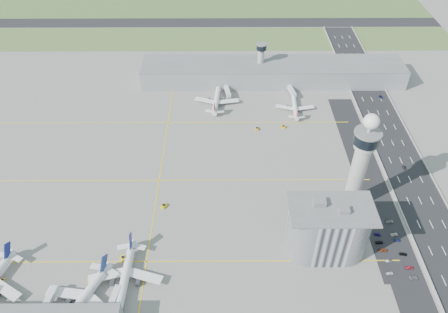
{
  "coord_description": "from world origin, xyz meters",
  "views": [
    {
      "loc": [
        -1.07,
        -164.36,
        186.5
      ],
      "look_at": [
        0.0,
        35.0,
        15.0
      ],
      "focal_mm": 35.0,
      "sensor_mm": 36.0,
      "label": 1
    }
  ],
  "objects_px": {
    "secondary_tower": "(261,59)",
    "car_lot_5": "(373,221)",
    "airplane_far_a": "(217,96)",
    "car_hw_1": "(404,168)",
    "tug_5": "(283,127)",
    "car_lot_7": "(409,268)",
    "car_lot_6": "(414,278)",
    "car_lot_11": "(390,222)",
    "tug_3": "(164,206)",
    "tug_4": "(257,129)",
    "car_lot_2": "(383,250)",
    "airplane_near_c": "(124,275)",
    "airplane_near_b": "(79,300)",
    "car_hw_4": "(347,61)",
    "admin_building": "(328,229)",
    "car_lot_0": "(390,273)",
    "car_lot_8": "(403,254)",
    "control_tower": "(361,161)",
    "car_lot_10": "(394,235)",
    "jet_bridge_far_0": "(226,88)",
    "car_lot_1": "(389,261)",
    "tug_2": "(123,258)",
    "car_lot_3": "(379,242)",
    "car_hw_2": "(381,97)",
    "car_lot_4": "(377,234)",
    "airplane_far_b": "(295,104)",
    "tug_1": "(91,279)",
    "jet_bridge_far_1": "(289,88)"
  },
  "relations": [
    {
      "from": "secondary_tower",
      "to": "car_lot_5",
      "type": "bearing_deg",
      "value": -70.92
    },
    {
      "from": "airplane_far_a",
      "to": "car_hw_1",
      "type": "xyz_separation_m",
      "value": [
        119.67,
        -75.74,
        -5.03
      ]
    },
    {
      "from": "tug_5",
      "to": "car_lot_7",
      "type": "xyz_separation_m",
      "value": [
        50.87,
        -118.46,
        -0.26
      ]
    },
    {
      "from": "car_lot_6",
      "to": "car_lot_11",
      "type": "distance_m",
      "value": 36.27
    },
    {
      "from": "tug_3",
      "to": "tug_4",
      "type": "height_order",
      "value": "tug_3"
    },
    {
      "from": "car_lot_2",
      "to": "airplane_near_c",
      "type": "bearing_deg",
      "value": 99.42
    },
    {
      "from": "airplane_near_b",
      "to": "car_lot_6",
      "type": "distance_m",
      "value": 161.13
    },
    {
      "from": "airplane_far_a",
      "to": "car_lot_11",
      "type": "bearing_deg",
      "value": -136.41
    },
    {
      "from": "airplane_near_b",
      "to": "car_hw_4",
      "type": "distance_m",
      "value": 293.96
    },
    {
      "from": "airplane_near_b",
      "to": "car_lot_6",
      "type": "bearing_deg",
      "value": 118.68
    },
    {
      "from": "car_lot_5",
      "to": "car_lot_11",
      "type": "distance_m",
      "value": 9.01
    },
    {
      "from": "admin_building",
      "to": "tug_5",
      "type": "bearing_deg",
      "value": 95.2
    },
    {
      "from": "tug_5",
      "to": "car_lot_0",
      "type": "height_order",
      "value": "tug_5"
    },
    {
      "from": "car_lot_11",
      "to": "tug_4",
      "type": "bearing_deg",
      "value": 29.23
    },
    {
      "from": "car_lot_8",
      "to": "control_tower",
      "type": "bearing_deg",
      "value": 39.83
    },
    {
      "from": "car_lot_5",
      "to": "car_lot_10",
      "type": "xyz_separation_m",
      "value": [
        8.74,
        -9.68,
        0.03
      ]
    },
    {
      "from": "secondary_tower",
      "to": "jet_bridge_far_0",
      "type": "bearing_deg",
      "value": -147.26
    },
    {
      "from": "tug_4",
      "to": "car_lot_1",
      "type": "xyz_separation_m",
      "value": [
        60.62,
        -112.2,
        -0.38
      ]
    },
    {
      "from": "tug_2",
      "to": "car_lot_3",
      "type": "xyz_separation_m",
      "value": [
        134.72,
        9.62,
        -0.35
      ]
    },
    {
      "from": "car_lot_0",
      "to": "car_lot_5",
      "type": "xyz_separation_m",
      "value": [
        0.88,
        34.18,
        -0.07
      ]
    },
    {
      "from": "control_tower",
      "to": "car_lot_8",
      "type": "bearing_deg",
      "value": -59.07
    },
    {
      "from": "car_lot_10",
      "to": "car_hw_1",
      "type": "relative_size",
      "value": 1.16
    },
    {
      "from": "car_lot_7",
      "to": "car_hw_4",
      "type": "xyz_separation_m",
      "value": [
        15.4,
        215.16,
        -0.0
      ]
    },
    {
      "from": "car_lot_1",
      "to": "car_lot_5",
      "type": "height_order",
      "value": "car_lot_1"
    },
    {
      "from": "control_tower",
      "to": "car_lot_2",
      "type": "height_order",
      "value": "control_tower"
    },
    {
      "from": "airplane_far_a",
      "to": "tug_2",
      "type": "xyz_separation_m",
      "value": [
        -47.05,
        -144.41,
        -4.67
      ]
    },
    {
      "from": "car_lot_3",
      "to": "car_hw_2",
      "type": "distance_m",
      "value": 146.56
    },
    {
      "from": "control_tower",
      "to": "airplane_near_b",
      "type": "relative_size",
      "value": 1.41
    },
    {
      "from": "tug_3",
      "to": "car_lot_8",
      "type": "height_order",
      "value": "tug_3"
    },
    {
      "from": "airplane_far_a",
      "to": "car_lot_4",
      "type": "relative_size",
      "value": 10.88
    },
    {
      "from": "airplane_far_b",
      "to": "car_hw_2",
      "type": "distance_m",
      "value": 70.87
    },
    {
      "from": "jet_bridge_far_0",
      "to": "tug_3",
      "type": "xyz_separation_m",
      "value": [
        -36.82,
        -124.08,
        -1.87
      ]
    },
    {
      "from": "tug_1",
      "to": "car_lot_4",
      "type": "bearing_deg",
      "value": -99.43
    },
    {
      "from": "car_lot_4",
      "to": "tug_2",
      "type": "bearing_deg",
      "value": 104.17
    },
    {
      "from": "tug_5",
      "to": "car_lot_10",
      "type": "xyz_separation_m",
      "value": [
        49.59,
        -97.26,
        -0.32
      ]
    },
    {
      "from": "car_lot_2",
      "to": "car_lot_8",
      "type": "height_order",
      "value": "car_lot_8"
    },
    {
      "from": "control_tower",
      "to": "car_lot_1",
      "type": "xyz_separation_m",
      "value": [
        12.05,
        -38.7,
        -34.5
      ]
    },
    {
      "from": "airplane_near_c",
      "to": "car_lot_2",
      "type": "relative_size",
      "value": 10.26
    },
    {
      "from": "car_lot_6",
      "to": "tug_2",
      "type": "bearing_deg",
      "value": 83.73
    },
    {
      "from": "jet_bridge_far_1",
      "to": "car_lot_6",
      "type": "distance_m",
      "value": 177.59
    },
    {
      "from": "car_lot_6",
      "to": "car_lot_10",
      "type": "height_order",
      "value": "car_lot_6"
    },
    {
      "from": "car_lot_5",
      "to": "car_lot_8",
      "type": "bearing_deg",
      "value": -164.83
    },
    {
      "from": "tug_5",
      "to": "car_lot_6",
      "type": "distance_m",
      "value": 134.43
    },
    {
      "from": "airplane_near_c",
      "to": "car_lot_10",
      "type": "height_order",
      "value": "airplane_near_c"
    },
    {
      "from": "secondary_tower",
      "to": "car_lot_0",
      "type": "height_order",
      "value": "secondary_tower"
    },
    {
      "from": "car_lot_1",
      "to": "car_lot_7",
      "type": "distance_m",
      "value": 10.06
    },
    {
      "from": "secondary_tower",
      "to": "tug_2",
      "type": "xyz_separation_m",
      "value": [
        -82.24,
        -178.38,
        -17.86
      ]
    },
    {
      "from": "tug_3",
      "to": "car_lot_7",
      "type": "xyz_separation_m",
      "value": [
        128.07,
        -42.69,
        -0.34
      ]
    },
    {
      "from": "car_hw_2",
      "to": "jet_bridge_far_1",
      "type": "bearing_deg",
      "value": 168.16
    },
    {
      "from": "airplane_far_b",
      "to": "car_lot_0",
      "type": "distance_m",
      "value": 148.01
    }
  ]
}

